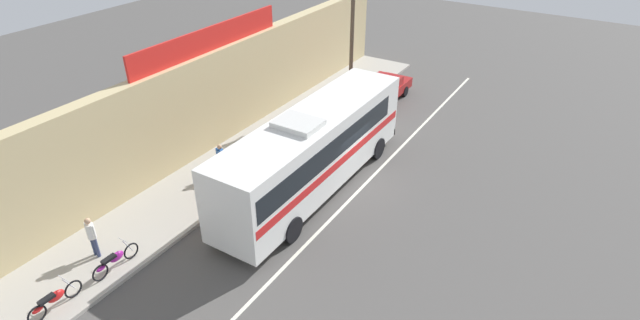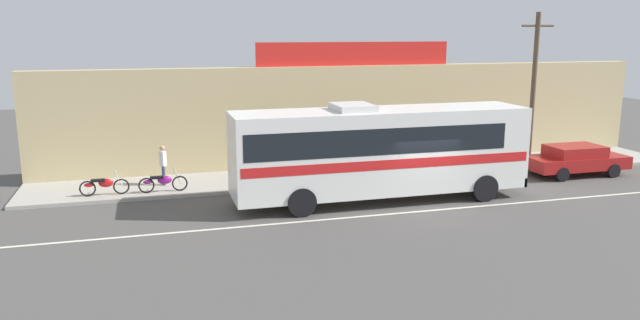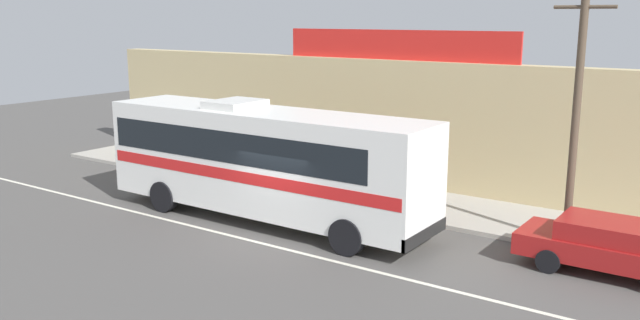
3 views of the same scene
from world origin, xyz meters
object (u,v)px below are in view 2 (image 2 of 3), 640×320
object	(u,v)px
intercity_bus	(379,148)
utility_pole	(533,89)
pedestrian_far_right	(163,162)
parked_car	(576,159)
pedestrian_far_left	(315,156)
motorcycle_blue	(162,182)
motorcycle_black	(104,185)

from	to	relation	value
intercity_bus	utility_pole	bearing A→B (deg)	18.90
utility_pole	pedestrian_far_right	size ratio (longest dim) A/B	4.26
parked_car	utility_pole	bearing A→B (deg)	135.84
utility_pole	pedestrian_far_left	world-z (taller)	utility_pole
utility_pole	motorcycle_blue	size ratio (longest dim) A/B	3.72
motorcycle_blue	pedestrian_far_right	size ratio (longest dim) A/B	1.15
parked_car	pedestrian_far_left	world-z (taller)	pedestrian_far_left
utility_pole	pedestrian_far_left	xyz separation A→B (m)	(-10.08, 1.00, -2.76)
parked_car	intercity_bus	bearing A→B (deg)	-171.36
intercity_bus	pedestrian_far_left	world-z (taller)	intercity_bus
intercity_bus	utility_pole	distance (m)	9.32
intercity_bus	pedestrian_far_left	size ratio (longest dim) A/B	7.12
parked_car	motorcycle_blue	distance (m)	18.14
intercity_bus	motorcycle_black	xyz separation A→B (m)	(-10.16, 3.17, -1.50)
utility_pole	motorcycle_black	distance (m)	19.10
motorcycle_black	pedestrian_far_left	xyz separation A→B (m)	(8.74, 0.79, 0.49)
parked_car	motorcycle_black	bearing A→B (deg)	175.40
parked_car	motorcycle_blue	xyz separation A→B (m)	(-18.08, 1.52, -0.17)
motorcycle_black	motorcycle_blue	bearing A→B (deg)	-2.94
intercity_bus	utility_pole	world-z (taller)	utility_pole
motorcycle_blue	pedestrian_far_right	distance (m)	1.30
utility_pole	motorcycle_black	bearing A→B (deg)	179.37
utility_pole	intercity_bus	bearing A→B (deg)	-161.10
parked_car	motorcycle_blue	world-z (taller)	parked_car
pedestrian_far_right	motorcycle_black	bearing A→B (deg)	-155.30
pedestrian_far_left	parked_car	bearing A→B (deg)	-11.85
parked_car	motorcycle_black	size ratio (longest dim) A/B	2.46
parked_car	motorcycle_blue	bearing A→B (deg)	175.20
intercity_bus	pedestrian_far_right	xyz separation A→B (m)	(-7.86, 4.23, -0.96)
intercity_bus	motorcycle_black	bearing A→B (deg)	162.68
motorcycle_blue	pedestrian_far_left	xyz separation A→B (m)	(6.53, 0.91, 0.49)
intercity_bus	motorcycle_black	world-z (taller)	intercity_bus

